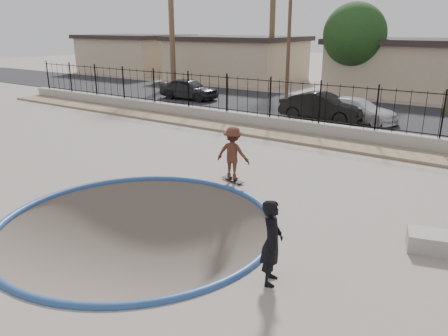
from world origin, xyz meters
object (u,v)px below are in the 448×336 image
Objects in this scene: skateboard at (233,180)px; concrete_ledge at (446,244)px; videographer at (272,242)px; car_c at (357,110)px; car_a at (189,89)px; car_b at (322,107)px; skater at (233,156)px.

concrete_ledge is at bearing 5.97° from skateboard.
videographer is 15.99m from car_c.
car_a reaches higher than skateboard.
skateboard is at bearing -176.26° from car_c.
videographer is (3.79, -4.38, 0.79)m from skateboard.
car_b is (-1.32, 10.40, 0.69)m from skateboard.
car_c is at bearing -62.38° from car_b.
car_c is (1.57, 0.80, -0.11)m from car_b.
videographer is 0.41× the size of car_c.
skater is 5.79m from videographer.
car_a is at bearing 91.12° from car_c.
concrete_ledge is at bearing -145.79° from car_b.
skater reaches higher than car_a.
videographer is at bearing -139.39° from car_a.
videographer is at bearing -160.45° from car_b.
car_b is (-7.71, 11.55, 0.55)m from concrete_ledge.
car_c is (-6.14, 12.36, 0.44)m from concrete_ledge.
skater is 16.63m from car_a.
videographer reaches higher than skateboard.
skater is 0.39× the size of car_b.
skater is 10.48m from car_b.
car_b is (-5.11, 14.78, -0.10)m from videographer.
car_c is at bearing -96.31° from car_a.
car_c is (-3.54, 15.59, -0.21)m from videographer.
skater is at bearing -77.36° from skateboard.
videographer reaches higher than car_a.
skater reaches higher than skateboard.
skater is at bearing -176.26° from car_c.
videographer reaches higher than skater.
concrete_ledge is 13.90m from car_b.
videographer is at bearing -32.97° from skateboard.
videographer reaches higher than car_b.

